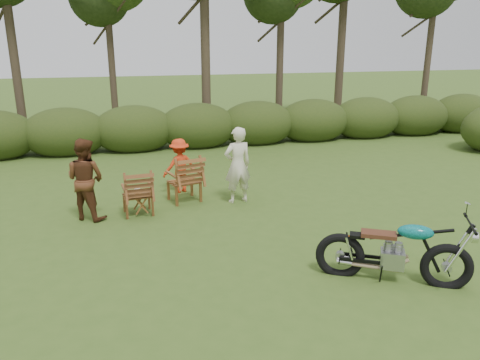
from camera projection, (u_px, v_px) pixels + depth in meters
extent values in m
plane|color=#37521B|center=(307.00, 276.00, 6.82)|extent=(80.00, 80.00, 0.00)
cylinder|color=#372C1E|center=(10.00, 30.00, 14.67)|extent=(0.28, 0.28, 7.20)
cylinder|color=#372C1E|center=(110.00, 44.00, 16.56)|extent=(0.24, 0.24, 6.30)
cylinder|color=#372C1E|center=(205.00, 23.00, 15.08)|extent=(0.30, 0.30, 7.65)
cylinder|color=#372C1E|center=(280.00, 41.00, 17.02)|extent=(0.26, 0.26, 6.48)
cylinder|color=#372C1E|center=(343.00, 22.00, 18.57)|extent=(0.32, 0.32, 7.92)
cylinder|color=#372C1E|center=(430.00, 36.00, 17.32)|extent=(0.24, 0.24, 6.84)
ellipsoid|color=#283A15|center=(65.00, 133.00, 13.96)|extent=(2.52, 1.68, 1.51)
ellipsoid|color=#283A15|center=(134.00, 130.00, 14.46)|extent=(2.52, 1.68, 1.51)
ellipsoid|color=#283A15|center=(198.00, 127.00, 14.96)|extent=(2.52, 1.68, 1.51)
ellipsoid|color=#283A15|center=(257.00, 124.00, 15.46)|extent=(2.52, 1.68, 1.51)
ellipsoid|color=#283A15|center=(313.00, 121.00, 15.96)|extent=(2.52, 1.68, 1.51)
ellipsoid|color=#283A15|center=(366.00, 119.00, 16.45)|extent=(2.52, 1.68, 1.51)
ellipsoid|color=#283A15|center=(415.00, 116.00, 16.95)|extent=(2.52, 1.68, 1.51)
ellipsoid|color=#283A15|center=(462.00, 114.00, 17.45)|extent=(2.52, 1.68, 1.51)
imported|color=beige|center=(137.00, 190.00, 9.04)|extent=(0.15, 0.15, 0.09)
imported|color=beige|center=(238.00, 202.00, 9.95)|extent=(0.64, 0.47, 1.61)
imported|color=#512B17|center=(89.00, 218.00, 9.04)|extent=(0.97, 0.93, 1.57)
imported|color=red|center=(181.00, 192.00, 10.61)|extent=(0.89, 0.68, 1.22)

